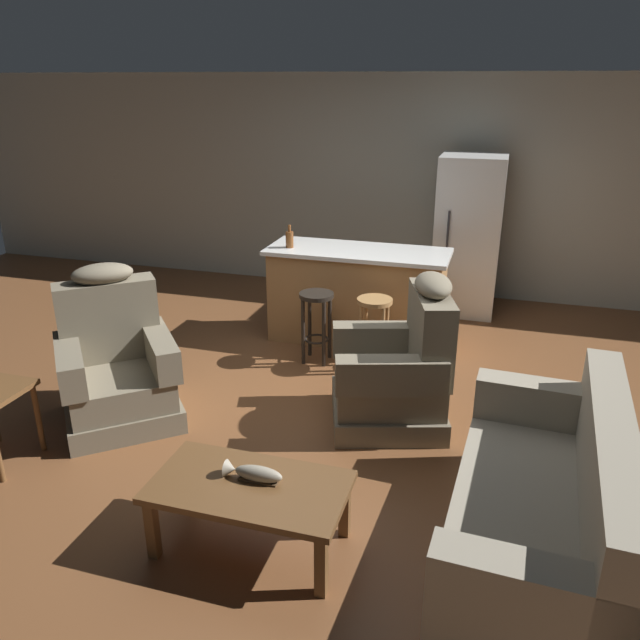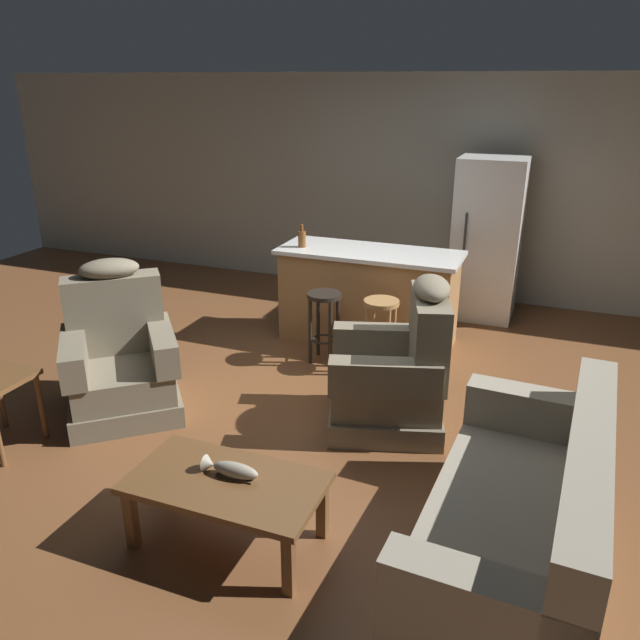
# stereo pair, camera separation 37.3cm
# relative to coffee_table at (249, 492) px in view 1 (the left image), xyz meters

# --- Properties ---
(ground_plane) EXTENTS (12.00, 12.00, 0.00)m
(ground_plane) POSITION_rel_coffee_table_xyz_m (-0.15, 1.81, -0.36)
(ground_plane) COLOR brown
(back_wall) EXTENTS (12.00, 0.05, 2.60)m
(back_wall) POSITION_rel_coffee_table_xyz_m (-0.15, 4.94, 0.94)
(back_wall) COLOR #B2B2A3
(back_wall) RESTS_ON ground_plane
(coffee_table) EXTENTS (1.10, 0.60, 0.42)m
(coffee_table) POSITION_rel_coffee_table_xyz_m (0.00, 0.00, 0.00)
(coffee_table) COLOR brown
(coffee_table) RESTS_ON ground_plane
(fish_figurine) EXTENTS (0.34, 0.10, 0.10)m
(fish_figurine) POSITION_rel_coffee_table_xyz_m (0.01, 0.05, 0.10)
(fish_figurine) COLOR #4C3823
(fish_figurine) RESTS_ON coffee_table
(couch) EXTENTS (0.94, 1.94, 0.94)m
(couch) POSITION_rel_coffee_table_xyz_m (1.58, 0.32, -0.02)
(couch) COLOR #9E937F
(couch) RESTS_ON ground_plane
(recliner_near_lamp) EXTENTS (1.18, 1.18, 1.20)m
(recliner_near_lamp) POSITION_rel_coffee_table_xyz_m (-1.58, 1.10, 0.06)
(recliner_near_lamp) COLOR #756B56
(recliner_near_lamp) RESTS_ON ground_plane
(recliner_near_island) EXTENTS (1.05, 1.05, 1.20)m
(recliner_near_island) POSITION_rel_coffee_table_xyz_m (0.55, 1.65, 0.06)
(recliner_near_island) COLOR #756B56
(recliner_near_island) RESTS_ON ground_plane
(kitchen_island) EXTENTS (1.80, 0.70, 0.95)m
(kitchen_island) POSITION_rel_coffee_table_xyz_m (-0.15, 3.16, 0.11)
(kitchen_island) COLOR #9E7042
(kitchen_island) RESTS_ON ground_plane
(bar_stool_left) EXTENTS (0.32, 0.32, 0.68)m
(bar_stool_left) POSITION_rel_coffee_table_xyz_m (-0.38, 2.53, 0.11)
(bar_stool_left) COLOR black
(bar_stool_left) RESTS_ON ground_plane
(bar_stool_right) EXTENTS (0.32, 0.32, 0.68)m
(bar_stool_right) POSITION_rel_coffee_table_xyz_m (0.17, 2.53, 0.11)
(bar_stool_right) COLOR #A87A47
(bar_stool_right) RESTS_ON ground_plane
(refrigerator) EXTENTS (0.70, 0.69, 1.76)m
(refrigerator) POSITION_rel_coffee_table_xyz_m (0.83, 4.36, 0.52)
(refrigerator) COLOR white
(refrigerator) RESTS_ON ground_plane
(bottle_tall_green) EXTENTS (0.08, 0.08, 0.23)m
(bottle_tall_green) POSITION_rel_coffee_table_xyz_m (-0.82, 3.05, 0.67)
(bottle_tall_green) COLOR brown
(bottle_tall_green) RESTS_ON kitchen_island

